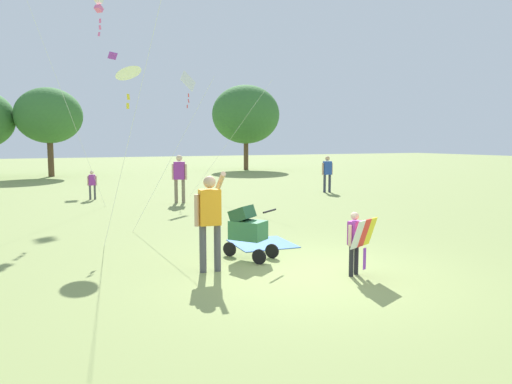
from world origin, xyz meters
TOP-DOWN VIEW (x-y plane):
  - ground_plane at (0.00, 0.00)m, footprint 120.00×120.00m
  - treeline_distant at (-5.43, 26.84)m, footprint 37.92×5.94m
  - child_with_butterfly_kite at (0.63, -0.41)m, footprint 0.62×0.47m
  - person_adult_flyer at (-1.48, 0.86)m, footprint 0.58×0.50m
  - stroller at (-0.54, 1.41)m, footprint 0.90×1.05m
  - kite_orange_delta at (-1.99, 5.08)m, footprint 2.08×1.91m
  - kite_green_novelty at (-2.01, 10.03)m, footprint 2.48×2.30m
  - kite_blue_high at (1.64, 11.69)m, footprint 2.61×3.23m
  - person_sitting_far at (0.62, 9.98)m, footprint 0.51×0.38m
  - person_couple_left at (-2.14, 12.35)m, footprint 0.36×0.17m
  - person_kid_running at (7.45, 10.67)m, footprint 0.51×0.25m
  - picnic_blanket at (0.30, 2.47)m, footprint 1.34×1.38m

SIDE VIEW (x-z plane):
  - ground_plane at x=0.00m, z-range 0.00..0.00m
  - picnic_blanket at x=0.30m, z-range 0.00..0.02m
  - stroller at x=-0.54m, z-range 0.09..1.12m
  - child_with_butterfly_kite at x=0.63m, z-range 0.11..1.19m
  - person_couple_left at x=-2.14m, z-range 0.10..1.21m
  - person_kid_running at x=7.45m, z-range 0.14..1.72m
  - person_adult_flyer at x=-1.48m, z-range 0.13..1.87m
  - person_sitting_far at x=0.62m, z-range 0.16..1.89m
  - kite_orange_delta at x=-1.99m, z-range 1.81..5.86m
  - treeline_distant at x=-5.43m, z-range 0.71..7.19m
  - kite_blue_high at x=1.64m, z-range 1.88..6.91m
  - kite_green_novelty at x=-2.01m, z-range 3.09..10.04m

